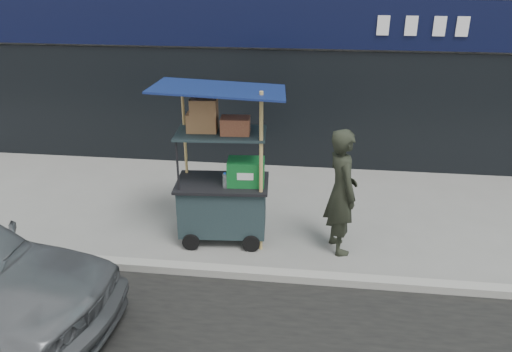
# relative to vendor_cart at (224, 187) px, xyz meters

# --- Properties ---
(ground) EXTENTS (80.00, 80.00, 0.00)m
(ground) POSITION_rel_vendor_cart_xyz_m (0.27, -0.81, -0.87)
(ground) COLOR slate
(ground) RESTS_ON ground
(curb) EXTENTS (80.00, 0.18, 0.12)m
(curb) POSITION_rel_vendor_cart_xyz_m (0.27, -1.01, -0.81)
(curb) COLOR #989890
(curb) RESTS_ON ground
(vendor_cart) EXTENTS (1.92, 1.42, 2.47)m
(vendor_cart) POSITION_rel_vendor_cart_xyz_m (0.00, 0.00, 0.00)
(vendor_cart) COLOR #19262B
(vendor_cart) RESTS_ON ground
(vendor_man) EXTENTS (0.65, 0.80, 1.89)m
(vendor_man) POSITION_rel_vendor_cart_xyz_m (1.74, -0.11, 0.08)
(vendor_man) COLOR black
(vendor_man) RESTS_ON ground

